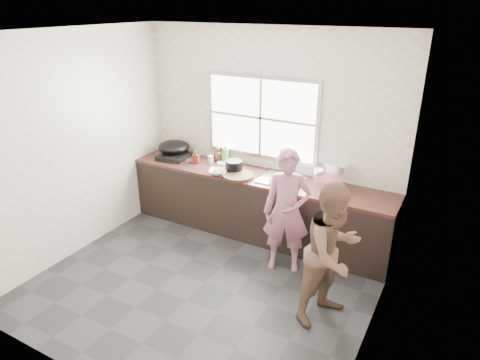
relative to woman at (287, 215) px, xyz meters
The scene contains 30 objects.
floor 1.21m from the woman, 131.95° to the right, with size 3.60×3.20×0.01m, color #29292C.
ceiling 2.24m from the woman, 131.95° to the right, with size 3.60×3.20×0.01m, color silver.
wall_back 1.27m from the woman, 127.37° to the left, with size 3.60×0.01×2.70m, color beige.
wall_left 2.66m from the woman, 163.36° to the right, with size 0.01×3.20×2.70m, color beige.
wall_right 1.51m from the woman, 32.84° to the right, with size 0.01×3.20×2.70m, color silver.
wall_front 2.52m from the woman, 105.80° to the right, with size 3.60×0.01×2.70m, color beige.
cabinet 0.91m from the woman, 140.18° to the left, with size 3.60×0.62×0.82m, color black.
countertop 0.88m from the woman, 140.18° to the left, with size 3.60×0.64×0.04m, color #381C17.
sink 0.66m from the woman, 119.51° to the left, with size 0.55×0.45×0.02m, color silver.
faucet 0.87m from the woman, 112.56° to the left, with size 0.02×0.02×0.30m, color silver.
window_frame 1.43m from the woman, 131.82° to the left, with size 1.60×0.05×1.10m, color #9EA0A5.
window_glazing 1.41m from the woman, 132.66° to the left, with size 1.50×0.01×1.00m, color white.
woman is the anchor object (origin of this frame).
person_side 0.92m from the woman, 38.13° to the right, with size 0.71×0.55×1.45m, color brown.
cutting_board 0.95m from the woman, 155.93° to the left, with size 0.41×0.41×0.04m, color #311E13.
cleaver 1.15m from the woman, 153.54° to the left, with size 0.20×0.10×0.01m, color #AAAEB1.
bowl_mince 1.20m from the woman, 163.18° to the left, with size 0.23×0.23×0.06m, color white.
bowl_crabs 0.48m from the woman, 127.48° to the left, with size 0.21×0.21×0.07m, color silver.
bowl_held 0.40m from the woman, 101.31° to the left, with size 0.19×0.19×0.06m, color white.
black_pot 1.13m from the woman, 152.97° to the left, with size 0.23×0.23×0.16m, color black.
plate_food 1.49m from the woman, 149.69° to the left, with size 0.21×0.21×0.02m, color white.
bottle_green 1.53m from the woman, 148.53° to the left, with size 0.11×0.11×0.28m, color green.
bottle_brown_tall 1.73m from the woman, 161.42° to the left, with size 0.08×0.08×0.18m, color #502114.
bottle_brown_short 1.62m from the woman, 150.68° to the left, with size 0.13×0.13×0.17m, color #411A10.
glass_jar 1.60m from the woman, 155.80° to the left, with size 0.08×0.08×0.11m, color silver.
burner 2.10m from the woman, 164.44° to the left, with size 0.40×0.40×0.06m, color black.
wok 2.18m from the woman, 162.99° to the left, with size 0.45×0.45×0.17m, color black.
dish_rack 0.88m from the woman, 71.27° to the left, with size 0.38×0.26×0.28m, color white.
pot_lid_left 2.13m from the woman, 163.02° to the left, with size 0.22×0.22×0.01m, color silver.
pot_lid_right 2.03m from the woman, 162.17° to the left, with size 0.25×0.25×0.01m, color silver.
Camera 1 is at (2.31, -3.33, 2.96)m, focal length 32.00 mm.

